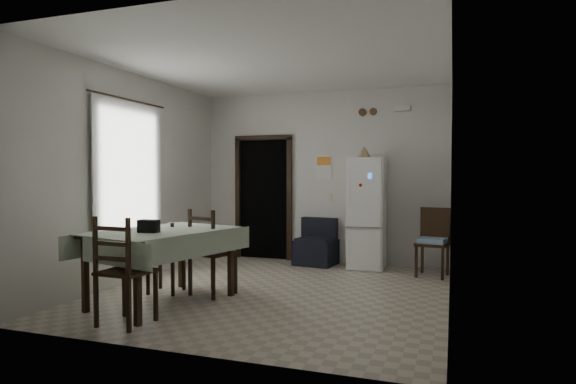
{
  "coord_description": "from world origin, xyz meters",
  "views": [
    {
      "loc": [
        2.12,
        -5.69,
        1.48
      ],
      "look_at": [
        0.0,
        0.5,
        1.25
      ],
      "focal_mm": 30.0,
      "sensor_mm": 36.0,
      "label": 1
    }
  ],
  "objects_px": {
    "fridge": "(367,213)",
    "navy_seat": "(316,242)",
    "dining_chair_far_left": "(166,257)",
    "dining_chair_near_head": "(126,270)",
    "dining_chair_far_right": "(213,252)",
    "corner_chair": "(432,242)",
    "dining_table": "(163,267)"
  },
  "relations": [
    {
      "from": "fridge",
      "to": "navy_seat",
      "type": "relative_size",
      "value": 2.31
    },
    {
      "from": "dining_chair_far_left",
      "to": "dining_chair_near_head",
      "type": "bearing_deg",
      "value": 98.9
    },
    {
      "from": "dining_chair_far_right",
      "to": "dining_chair_near_head",
      "type": "height_order",
      "value": "dining_chair_near_head"
    },
    {
      "from": "fridge",
      "to": "corner_chair",
      "type": "bearing_deg",
      "value": -19.92
    },
    {
      "from": "dining_chair_far_right",
      "to": "dining_table",
      "type": "bearing_deg",
      "value": 74.39
    },
    {
      "from": "fridge",
      "to": "dining_chair_far_left",
      "type": "distance_m",
      "value": 3.25
    },
    {
      "from": "dining_chair_far_left",
      "to": "dining_chair_far_right",
      "type": "bearing_deg",
      "value": -179.24
    },
    {
      "from": "corner_chair",
      "to": "dining_chair_far_right",
      "type": "relative_size",
      "value": 0.94
    },
    {
      "from": "dining_table",
      "to": "dining_chair_far_right",
      "type": "relative_size",
      "value": 1.52
    },
    {
      "from": "dining_chair_far_right",
      "to": "dining_chair_near_head",
      "type": "distance_m",
      "value": 1.36
    },
    {
      "from": "dining_chair_far_left",
      "to": "dining_chair_near_head",
      "type": "relative_size",
      "value": 0.83
    },
    {
      "from": "dining_table",
      "to": "dining_chair_far_right",
      "type": "distance_m",
      "value": 0.67
    },
    {
      "from": "dining_chair_near_head",
      "to": "navy_seat",
      "type": "bearing_deg",
      "value": -100.78
    },
    {
      "from": "corner_chair",
      "to": "dining_chair_far_right",
      "type": "distance_m",
      "value": 3.21
    },
    {
      "from": "dining_chair_far_right",
      "to": "corner_chair",
      "type": "bearing_deg",
      "value": -125.41
    },
    {
      "from": "fridge",
      "to": "dining_table",
      "type": "bearing_deg",
      "value": -123.93
    },
    {
      "from": "navy_seat",
      "to": "dining_table",
      "type": "distance_m",
      "value": 3.07
    },
    {
      "from": "navy_seat",
      "to": "dining_chair_near_head",
      "type": "height_order",
      "value": "dining_chair_near_head"
    },
    {
      "from": "dining_chair_far_left",
      "to": "dining_chair_far_right",
      "type": "distance_m",
      "value": 0.63
    },
    {
      "from": "fridge",
      "to": "dining_chair_near_head",
      "type": "distance_m",
      "value": 4.09
    },
    {
      "from": "fridge",
      "to": "dining_chair_far_left",
      "type": "relative_size",
      "value": 1.95
    },
    {
      "from": "fridge",
      "to": "navy_seat",
      "type": "height_order",
      "value": "fridge"
    },
    {
      "from": "corner_chair",
      "to": "dining_table",
      "type": "height_order",
      "value": "corner_chair"
    },
    {
      "from": "dining_chair_near_head",
      "to": "dining_chair_far_right",
      "type": "bearing_deg",
      "value": -97.38
    },
    {
      "from": "navy_seat",
      "to": "corner_chair",
      "type": "height_order",
      "value": "corner_chair"
    },
    {
      "from": "fridge",
      "to": "dining_table",
      "type": "relative_size",
      "value": 1.08
    },
    {
      "from": "dining_chair_far_right",
      "to": "navy_seat",
      "type": "bearing_deg",
      "value": -89.67
    },
    {
      "from": "dining_chair_near_head",
      "to": "dining_chair_far_left",
      "type": "bearing_deg",
      "value": -70.61
    },
    {
      "from": "dining_chair_far_left",
      "to": "dining_chair_near_head",
      "type": "distance_m",
      "value": 1.31
    },
    {
      "from": "dining_chair_far_right",
      "to": "dining_chair_near_head",
      "type": "bearing_deg",
      "value": 95.62
    },
    {
      "from": "navy_seat",
      "to": "dining_chair_near_head",
      "type": "relative_size",
      "value": 0.7
    },
    {
      "from": "dining_table",
      "to": "dining_chair_far_left",
      "type": "relative_size",
      "value": 1.81
    }
  ]
}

